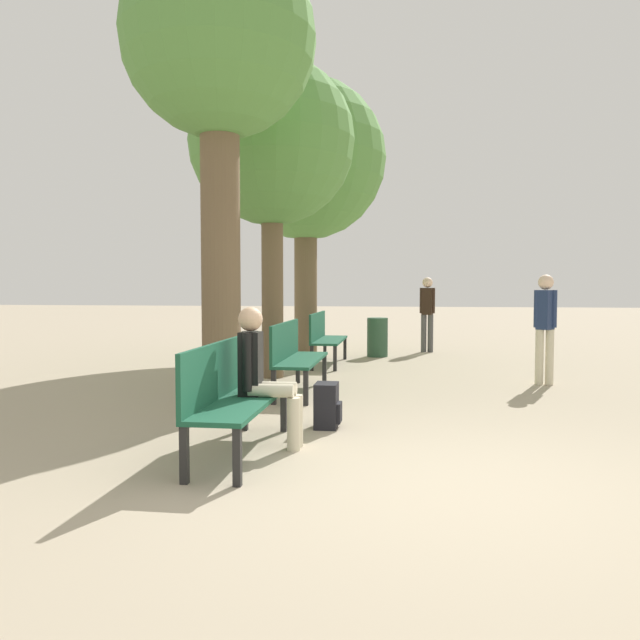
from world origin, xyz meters
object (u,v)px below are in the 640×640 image
object	(u,v)px
tree_row_0	(219,53)
tree_row_1	(272,144)
trash_bin	(377,337)
bench_row_1	(294,352)
pedestrian_near	(545,322)
backpack	(327,406)
bench_row_2	(324,335)
pedestrian_mid	(427,309)
bench_row_0	(230,390)
person_seated	(263,372)

from	to	relation	value
tree_row_0	tree_row_1	bearing A→B (deg)	90.00
trash_bin	bench_row_1	bearing A→B (deg)	-101.41
tree_row_1	pedestrian_near	bearing A→B (deg)	-2.22
bench_row_1	tree_row_0	xyz separation A→B (m)	(-0.60, -1.40, 3.56)
backpack	pedestrian_near	world-z (taller)	pedestrian_near
bench_row_1	bench_row_2	xyz separation A→B (m)	(0.00, 3.14, 0.00)
bench_row_1	pedestrian_mid	xyz separation A→B (m)	(1.99, 5.62, 0.39)
tree_row_0	tree_row_1	distance (m)	2.82
bench_row_1	trash_bin	distance (m)	4.71
bench_row_0	trash_bin	bearing A→B (deg)	83.15
pedestrian_near	pedestrian_mid	world-z (taller)	pedestrian_mid
bench_row_1	pedestrian_near	distance (m)	3.80
bench_row_0	tree_row_1	bearing A→B (deg)	97.57
tree_row_0	pedestrian_near	xyz separation A→B (m)	(4.18, 2.63, -3.18)
tree_row_0	backpack	world-z (taller)	tree_row_0
bench_row_0	person_seated	world-z (taller)	person_seated
bench_row_0	tree_row_1	xyz separation A→B (m)	(-0.60, 4.53, 3.16)
backpack	bench_row_0	bearing A→B (deg)	-123.12
tree_row_1	backpack	xyz separation A→B (m)	(1.32, -3.43, -3.49)
backpack	pedestrian_mid	distance (m)	7.80
bench_row_2	tree_row_1	xyz separation A→B (m)	(-0.60, -1.75, 3.16)
bench_row_2	pedestrian_mid	world-z (taller)	pedestrian_mid
bench_row_0	bench_row_1	distance (m)	3.14
bench_row_1	tree_row_0	world-z (taller)	tree_row_0
bench_row_2	trash_bin	size ratio (longest dim) A/B	2.26
bench_row_1	backpack	xyz separation A→B (m)	(0.72, -2.03, -0.33)
trash_bin	pedestrian_near	bearing A→B (deg)	-51.91
backpack	pedestrian_near	size ratio (longest dim) A/B	0.28
backpack	pedestrian_mid	xyz separation A→B (m)	(1.26, 7.66, 0.72)
pedestrian_near	tree_row_1	bearing A→B (deg)	177.78
tree_row_0	backpack	distance (m)	4.16
bench_row_2	pedestrian_near	distance (m)	4.08
backpack	pedestrian_mid	size ratio (longest dim) A/B	0.28
bench_row_2	tree_row_0	size ratio (longest dim) A/B	0.34
bench_row_1	pedestrian_near	world-z (taller)	pedestrian_near
tree_row_1	person_seated	distance (m)	5.32
tree_row_1	pedestrian_near	xyz separation A→B (m)	(4.18, -0.16, -2.78)
person_seated	trash_bin	world-z (taller)	person_seated
tree_row_0	trash_bin	bearing A→B (deg)	75.68
bench_row_1	tree_row_1	xyz separation A→B (m)	(-0.60, 1.39, 3.16)
person_seated	trash_bin	size ratio (longest dim) A/B	1.59
bench_row_2	bench_row_1	bearing A→B (deg)	-90.00
bench_row_0	tree_row_0	bearing A→B (deg)	109.05
bench_row_1	tree_row_1	distance (m)	3.50
bench_row_2	pedestrian_mid	xyz separation A→B (m)	(1.99, 2.48, 0.39)
bench_row_1	tree_row_1	size ratio (longest dim) A/B	0.36
bench_row_1	pedestrian_mid	world-z (taller)	pedestrian_mid
tree_row_1	backpack	world-z (taller)	tree_row_1
person_seated	pedestrian_near	xyz separation A→B (m)	(3.33, 4.13, 0.25)
bench_row_0	bench_row_2	world-z (taller)	same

